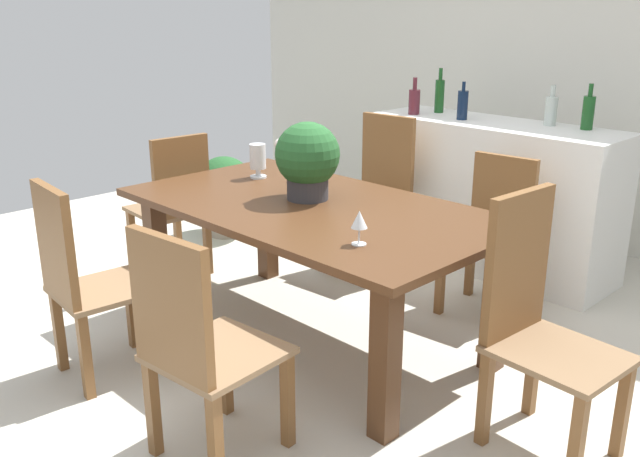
# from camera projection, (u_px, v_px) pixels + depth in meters

# --- Properties ---
(ground_plane) EXTENTS (7.04, 7.04, 0.00)m
(ground_plane) POSITION_uv_depth(u_px,v_px,m) (305.00, 341.00, 3.69)
(ground_plane) COLOR beige
(back_wall) EXTENTS (6.40, 0.10, 2.60)m
(back_wall) POSITION_uv_depth(u_px,v_px,m) (563.00, 64.00, 5.02)
(back_wall) COLOR silver
(back_wall) RESTS_ON ground
(dining_table) EXTENTS (1.97, 1.10, 0.75)m
(dining_table) POSITION_uv_depth(u_px,v_px,m) (312.00, 225.00, 3.53)
(dining_table) COLOR #4C2D19
(dining_table) RESTS_ON ground
(chair_near_right) EXTENTS (0.48, 0.50, 0.96)m
(chair_near_right) POSITION_uv_depth(u_px,v_px,m) (196.00, 341.00, 2.56)
(chair_near_right) COLOR brown
(chair_near_right) RESTS_ON ground
(chair_far_right) EXTENTS (0.45, 0.46, 0.90)m
(chair_far_right) POSITION_uv_depth(u_px,v_px,m) (493.00, 227.00, 3.96)
(chair_far_right) COLOR brown
(chair_far_right) RESTS_ON ground
(chair_near_left) EXTENTS (0.45, 0.49, 0.97)m
(chair_near_left) POSITION_uv_depth(u_px,v_px,m) (82.00, 276.00, 3.18)
(chair_near_left) COLOR brown
(chair_near_left) RESTS_ON ground
(chair_foot_end) EXTENTS (0.51, 0.44, 1.04)m
(chair_foot_end) POSITION_uv_depth(u_px,v_px,m) (536.00, 316.00, 2.71)
(chair_foot_end) COLOR brown
(chair_foot_end) RESTS_ON ground
(chair_far_left) EXTENTS (0.47, 0.48, 1.03)m
(chair_far_left) POSITION_uv_depth(u_px,v_px,m) (378.00, 189.00, 4.56)
(chair_far_left) COLOR brown
(chair_far_left) RESTS_ON ground
(chair_head_end) EXTENTS (0.50, 0.45, 0.95)m
(chair_head_end) POSITION_uv_depth(u_px,v_px,m) (174.00, 201.00, 4.42)
(chair_head_end) COLOR brown
(chair_head_end) RESTS_ON ground
(flower_centerpiece) EXTENTS (0.34, 0.34, 0.40)m
(flower_centerpiece) POSITION_uv_depth(u_px,v_px,m) (307.00, 158.00, 3.52)
(flower_centerpiece) COLOR #333338
(flower_centerpiece) RESTS_ON dining_table
(crystal_vase_left) EXTENTS (0.10, 0.10, 0.20)m
(crystal_vase_left) POSITION_uv_depth(u_px,v_px,m) (258.00, 158.00, 3.99)
(crystal_vase_left) COLOR silver
(crystal_vase_left) RESTS_ON dining_table
(crystal_vase_center_near) EXTENTS (0.10, 0.10, 0.16)m
(crystal_vase_center_near) POSITION_uv_depth(u_px,v_px,m) (310.00, 164.00, 3.95)
(crystal_vase_center_near) COLOR silver
(crystal_vase_center_near) RESTS_ON dining_table
(wine_glass) EXTENTS (0.07, 0.07, 0.15)m
(wine_glass) POSITION_uv_depth(u_px,v_px,m) (359.00, 221.00, 2.88)
(wine_glass) COLOR silver
(wine_glass) RESTS_ON dining_table
(kitchen_counter) EXTENTS (1.69, 0.56, 0.98)m
(kitchen_counter) POSITION_uv_depth(u_px,v_px,m) (490.00, 195.00, 4.63)
(kitchen_counter) COLOR white
(kitchen_counter) RESTS_ON ground
(wine_bottle_clear) EXTENTS (0.08, 0.08, 0.25)m
(wine_bottle_clear) POSITION_uv_depth(u_px,v_px,m) (551.00, 110.00, 4.34)
(wine_bottle_clear) COLOR #B2BFB7
(wine_bottle_clear) RESTS_ON kitchen_counter
(wine_bottle_dark) EXTENTS (0.07, 0.07, 0.25)m
(wine_bottle_dark) POSITION_uv_depth(u_px,v_px,m) (463.00, 105.00, 4.56)
(wine_bottle_dark) COLOR #0F1E38
(wine_bottle_dark) RESTS_ON kitchen_counter
(wine_bottle_green) EXTENTS (0.07, 0.07, 0.31)m
(wine_bottle_green) POSITION_uv_depth(u_px,v_px,m) (440.00, 95.00, 4.85)
(wine_bottle_green) COLOR #194C1E
(wine_bottle_green) RESTS_ON kitchen_counter
(wine_bottle_tall) EXTENTS (0.07, 0.07, 0.28)m
(wine_bottle_tall) POSITION_uv_depth(u_px,v_px,m) (588.00, 112.00, 4.19)
(wine_bottle_tall) COLOR #194C1E
(wine_bottle_tall) RESTS_ON kitchen_counter
(wine_bottle_amber) EXTENTS (0.08, 0.08, 0.25)m
(wine_bottle_amber) POSITION_uv_depth(u_px,v_px,m) (414.00, 101.00, 4.78)
(wine_bottle_amber) COLOR #511E28
(wine_bottle_amber) RESTS_ON kitchen_counter
(potted_plant_floor) EXTENTS (0.49, 0.49, 0.62)m
(potted_plant_floor) POSITION_uv_depth(u_px,v_px,m) (225.00, 194.00, 5.30)
(potted_plant_floor) COLOR #9E9384
(potted_plant_floor) RESTS_ON ground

